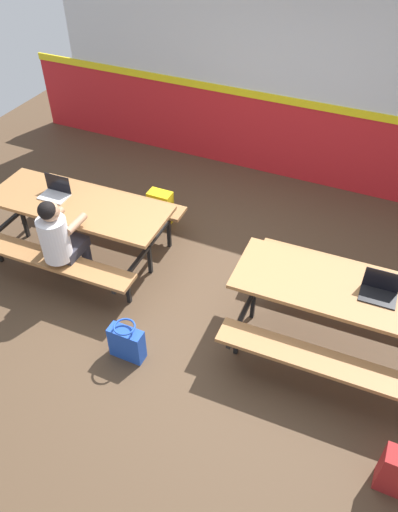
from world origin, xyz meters
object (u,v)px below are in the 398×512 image
at_px(laptop_silver, 55,192).
at_px(laptop_dark, 379,291).
at_px(picnic_table_right, 345,302).
at_px(student_nearer, 60,238).
at_px(backpack_dark, 161,207).
at_px(picnic_table_left, 80,215).
at_px(tote_bag_bright, 127,342).

height_order(laptop_silver, laptop_dark, same).
relative_size(picnic_table_right, student_nearer, 1.75).
height_order(student_nearer, laptop_dark, student_nearer).
distance_m(laptop_silver, backpack_dark, 1.36).
bearing_deg(backpack_dark, picnic_table_right, -23.05).
xyz_separation_m(picnic_table_left, student_nearer, (0.17, -0.55, 0.13)).
bearing_deg(backpack_dark, laptop_silver, -131.74).
bearing_deg(tote_bag_bright, laptop_silver, 143.49).
bearing_deg(laptop_silver, student_nearer, -50.83).
xyz_separation_m(picnic_table_right, backpack_dark, (-2.51, 1.07, -0.36)).
xyz_separation_m(laptop_silver, tote_bag_bright, (1.54, -1.14, -0.59)).
xyz_separation_m(picnic_table_left, laptop_dark, (3.28, -0.07, 0.21)).
relative_size(student_nearer, laptop_dark, 3.70).
bearing_deg(backpack_dark, tote_bag_bright, -70.93).
bearing_deg(picnic_table_left, tote_bag_bright, -42.00).
xyz_separation_m(picnic_table_right, laptop_silver, (-3.33, 0.14, 0.21)).
bearing_deg(laptop_silver, laptop_dark, -1.57).
bearing_deg(student_nearer, tote_bag_bright, -27.62).
xyz_separation_m(student_nearer, laptop_silver, (-0.47, 0.58, 0.08)).
distance_m(picnic_table_left, laptop_dark, 3.29).
bearing_deg(student_nearer, picnic_table_right, 8.72).
bearing_deg(tote_bag_bright, picnic_table_left, 138.00).
xyz_separation_m(picnic_table_right, laptop_dark, (0.25, 0.04, 0.21)).
xyz_separation_m(laptop_dark, tote_bag_bright, (-2.05, -1.04, -0.59)).
relative_size(picnic_table_right, laptop_dark, 6.46).
xyz_separation_m(picnic_table_left, tote_bag_bright, (1.23, -1.11, -0.39)).
distance_m(laptop_silver, laptop_dark, 3.59).
height_order(picnic_table_right, backpack_dark, picnic_table_right).
xyz_separation_m(student_nearer, laptop_dark, (3.11, 0.48, 0.08)).
xyz_separation_m(picnic_table_right, tote_bag_bright, (-1.79, -0.99, -0.39)).
distance_m(picnic_table_left, laptop_silver, 0.37).
bearing_deg(laptop_silver, picnic_table_left, -5.39).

